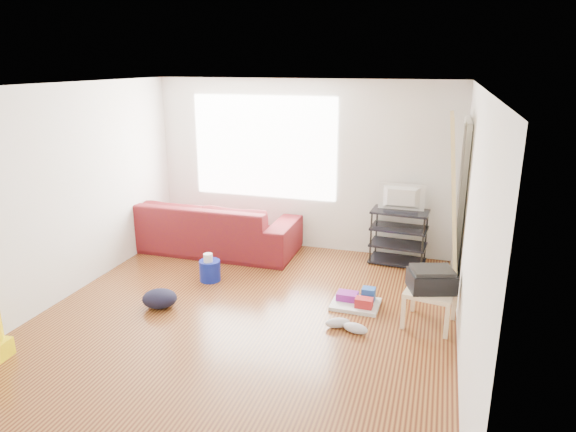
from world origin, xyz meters
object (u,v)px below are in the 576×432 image
(tv_stand, at_px, (399,236))
(side_table, at_px, (430,295))
(cleaning_tray, at_px, (357,301))
(bucket, at_px, (210,280))
(backpack, at_px, (160,307))
(sofa, at_px, (212,249))

(tv_stand, xyz_separation_m, side_table, (0.49, -1.70, -0.05))
(cleaning_tray, bearing_deg, side_table, -14.29)
(tv_stand, bearing_deg, bucket, -145.27)
(side_table, distance_m, cleaning_tray, 0.88)
(tv_stand, relative_size, bucket, 2.93)
(backpack, bearing_deg, sofa, 77.18)
(side_table, xyz_separation_m, bucket, (-2.75, 0.37, -0.34))
(sofa, relative_size, backpack, 6.48)
(bucket, height_order, cleaning_tray, cleaning_tray)
(sofa, bearing_deg, bucket, 113.77)
(tv_stand, xyz_separation_m, bucket, (-2.27, -1.32, -0.39))
(bucket, xyz_separation_m, cleaning_tray, (1.95, -0.17, 0.06))
(side_table, bearing_deg, tv_stand, 106.00)
(side_table, xyz_separation_m, backpack, (-2.98, -0.49, -0.34))
(bucket, distance_m, backpack, 0.90)
(sofa, bearing_deg, tv_stand, -174.35)
(sofa, bearing_deg, side_table, 156.06)
(side_table, distance_m, backpack, 3.04)
(bucket, bearing_deg, cleaning_tray, -4.96)
(sofa, relative_size, cleaning_tray, 4.64)
(bucket, distance_m, cleaning_tray, 1.95)
(side_table, height_order, bucket, side_table)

